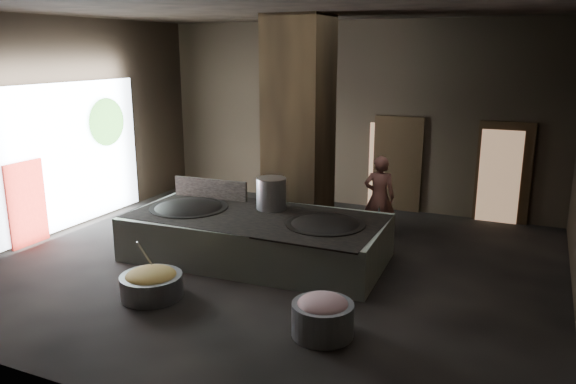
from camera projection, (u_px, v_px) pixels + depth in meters
The scene contains 27 objects.
floor at pixel (272, 265), 10.36m from camera, with size 10.00×9.00×0.10m, color black.
ceiling at pixel (271, 4), 9.22m from camera, with size 10.00×9.00×0.10m, color black.
back_wall at pixel (353, 115), 13.81m from camera, with size 10.00×0.10×4.50m, color black.
front_wall at pixel (78, 207), 5.78m from camera, with size 10.00×0.10×4.50m, color black.
left_wall at pixel (56, 126), 11.81m from camera, with size 0.10×9.00×4.50m, color black.
pillar at pixel (299, 128), 11.59m from camera, with size 1.20×1.20×4.50m, color black.
hearth_platform at pixel (256, 237), 10.49m from camera, with size 4.73×2.26×0.82m, color #ADBEAB.
platform_cap at pixel (256, 217), 10.39m from camera, with size 4.63×2.22×0.03m, color black.
wok_left at pixel (189, 212), 10.94m from camera, with size 1.49×1.49×0.41m, color black.
wok_left_rim at pixel (189, 208), 10.92m from camera, with size 1.52×1.52×0.05m, color black.
wok_right at pixel (325, 229), 9.91m from camera, with size 1.39×1.39×0.39m, color black.
wok_right_rim at pixel (325, 225), 9.89m from camera, with size 1.42×1.42×0.05m, color black.
stock_pot at pixel (271, 194), 10.78m from camera, with size 0.58×0.58×0.62m, color #93969A.
splash_guard at pixel (210, 189), 11.58m from camera, with size 1.65×0.06×0.41m, color black.
cook at pixel (379, 197), 11.55m from camera, with size 0.63×0.41×1.73m, color #8B5147.
veg_basin at pixel (152, 286), 8.90m from camera, with size 0.98×0.98×0.36m, color slate.
veg_fill at pixel (151, 276), 8.86m from camera, with size 0.81×0.81×0.25m, color #8B9C4B.
ladle at pixel (149, 259), 9.00m from camera, with size 0.03×0.03×0.78m, color #93969A.
meat_basin at pixel (323, 319), 7.68m from camera, with size 0.86×0.86×0.47m, color slate.
meat_fill at pixel (323, 305), 7.63m from camera, with size 0.71×0.71×0.27m, color #A5636F.
doorway_near at pixel (397, 166), 13.52m from camera, with size 1.18×0.08×2.38m, color black.
doorway_near_glow at pixel (387, 167), 13.66m from camera, with size 0.89×0.04×2.11m, color #8C6647.
doorway_far at pixel (503, 175), 12.56m from camera, with size 1.18×0.08×2.38m, color black.
doorway_far_glow at pixel (499, 177), 12.56m from camera, with size 0.89×0.04×2.11m, color #8C6647.
left_opening at pixel (70, 155), 12.11m from camera, with size 0.04×4.20×3.10m, color white.
pavilion_sliver at pixel (27, 204), 11.12m from camera, with size 0.05×0.90×1.70m, color maroon.
tree_silhouette at pixel (107, 122), 12.89m from camera, with size 0.28×1.10×1.10m, color #194714.
Camera 1 is at (4.27, -8.72, 3.82)m, focal length 35.00 mm.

